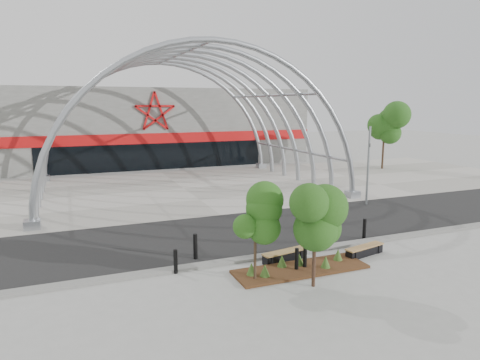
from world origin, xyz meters
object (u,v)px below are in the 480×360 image
at_px(bench_1, 364,251).
at_px(bench_0, 285,256).
at_px(bollard_2, 297,260).
at_px(street_tree_1, 316,210).
at_px(street_tree_0, 255,219).
at_px(signal_pole, 368,164).

bearing_deg(bench_1, bench_0, 168.35).
relative_size(bench_0, bollard_2, 2.22).
bearing_deg(bollard_2, bench_0, 84.63).
relative_size(street_tree_1, bench_0, 1.85).
xyz_separation_m(street_tree_0, bench_0, (1.98, 1.42, -2.14)).
distance_m(street_tree_1, bollard_2, 2.72).
relative_size(signal_pole, bollard_2, 5.33).
bearing_deg(street_tree_0, street_tree_1, -34.24).
distance_m(street_tree_0, street_tree_1, 2.16).
bearing_deg(signal_pole, bollard_2, -140.04).
distance_m(bench_0, bollard_2, 1.23).
height_order(signal_pole, bench_0, signal_pole).
height_order(signal_pole, bench_1, signal_pole).
bearing_deg(bench_0, bollard_2, -95.37).
distance_m(street_tree_0, bench_0, 3.24).
relative_size(street_tree_1, bench_1, 1.87).
bearing_deg(bench_1, signal_pole, 51.31).
distance_m(signal_pole, bench_0, 12.15).
xyz_separation_m(street_tree_1, bench_0, (0.23, 2.61, -2.58)).
height_order(street_tree_0, bench_0, street_tree_0).
distance_m(street_tree_1, bench_1, 4.90).
xyz_separation_m(bench_0, bollard_2, (-0.11, -1.20, 0.26)).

